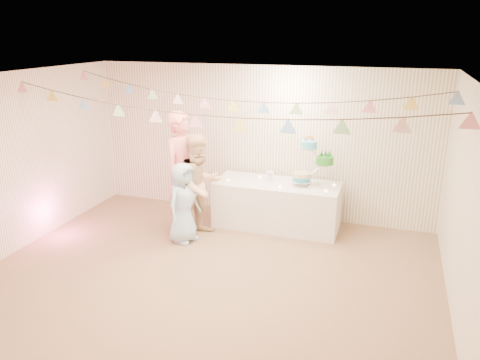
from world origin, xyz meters
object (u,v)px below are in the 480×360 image
(table, at_px, (277,205))
(person_adult_a, at_px, (183,173))
(person_adult_b, at_px, (200,186))
(person_child, at_px, (183,203))
(cake_stand, at_px, (312,163))

(table, distance_m, person_adult_a, 1.63)
(person_adult_b, distance_m, person_child, 0.39)
(table, relative_size, person_adult_b, 1.23)
(person_adult_a, height_order, person_child, person_adult_a)
(table, bearing_deg, cake_stand, 5.19)
(cake_stand, height_order, person_adult_a, person_adult_a)
(table, distance_m, person_child, 1.60)
(table, distance_m, cake_stand, 0.93)
(table, height_order, person_child, person_child)
(table, bearing_deg, person_adult_a, -155.81)
(person_adult_a, bearing_deg, cake_stand, -53.34)
(cake_stand, height_order, person_child, cake_stand)
(table, xyz_separation_m, person_adult_a, (-1.39, -0.62, 0.60))
(person_adult_b, bearing_deg, person_adult_a, 102.96)
(cake_stand, bearing_deg, person_adult_b, -154.57)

